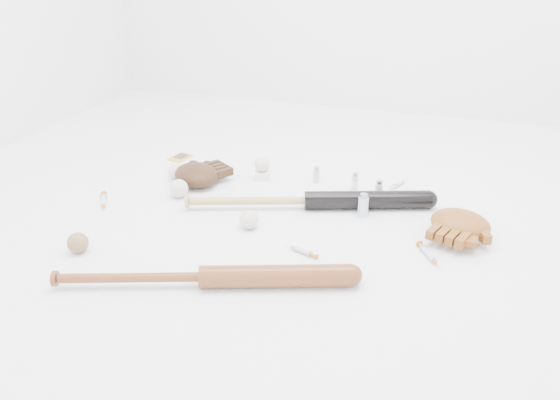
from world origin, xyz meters
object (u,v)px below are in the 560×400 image
(bat_dark, at_px, (307,200))
(pedestal, at_px, (262,175))
(bat_wood, at_px, (203,277))
(glove_dark, at_px, (196,175))

(bat_dark, bearing_deg, pedestal, 120.96)
(pedestal, bearing_deg, bat_wood, -82.64)
(glove_dark, relative_size, pedestal, 3.83)
(bat_dark, xyz_separation_m, glove_dark, (-0.49, 0.08, 0.01))
(bat_dark, bearing_deg, bat_wood, -123.80)
(bat_wood, distance_m, glove_dark, 0.74)
(pedestal, bearing_deg, glove_dark, -149.88)
(glove_dark, xyz_separation_m, pedestal, (0.24, 0.14, -0.03))
(bat_wood, bearing_deg, bat_dark, 56.05)
(bat_dark, xyz_separation_m, pedestal, (-0.26, 0.21, -0.02))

